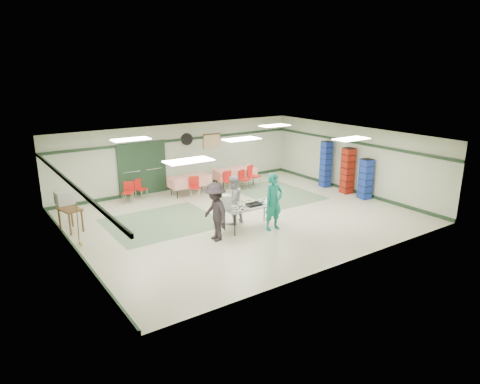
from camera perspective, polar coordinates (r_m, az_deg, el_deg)
floor at (r=14.72m, az=0.19°, el=-3.29°), size 11.00×11.00×0.00m
ceiling at (r=14.05m, az=0.20°, el=7.14°), size 11.00×11.00×0.00m
wall_back at (r=18.11m, az=-7.95°, el=4.74°), size 11.00×0.00×11.00m
wall_front at (r=11.08m, az=13.56°, el=-3.07°), size 11.00×0.00×11.00m
wall_left at (r=12.20m, az=-21.60°, el=-1.99°), size 0.00×9.00×9.00m
wall_right at (r=17.95m, az=14.84°, el=4.24°), size 0.00×9.00×9.00m
trim_back at (r=17.96m, az=-7.99°, el=6.91°), size 11.00×0.06×0.10m
baseboard_back at (r=18.39m, az=-7.75°, el=0.78°), size 11.00×0.06×0.12m
trim_left at (r=12.01m, az=-21.80°, el=1.20°), size 0.06×9.00×0.10m
baseboard_left at (r=12.64m, az=-20.85°, el=-7.53°), size 0.06×9.00×0.12m
trim_right at (r=17.80m, az=14.94°, el=6.43°), size 0.06×9.00×0.10m
baseboard_right at (r=18.23m, az=14.49°, el=0.27°), size 0.06×9.00×0.12m
green_patch_a at (r=14.40m, az=-10.34°, el=-4.01°), size 3.50×3.00×0.01m
green_patch_b at (r=17.47m, az=4.96°, el=-0.15°), size 2.50×3.50×0.01m
double_door_left at (r=17.28m, az=-14.34°, el=2.80°), size 0.90×0.06×2.10m
double_door_right at (r=17.62m, az=-11.45°, el=3.24°), size 0.90×0.06×2.10m
door_frame at (r=17.42m, az=-12.87°, el=3.01°), size 2.00×0.03×2.15m
wall_fan at (r=18.07m, az=-7.09°, el=7.00°), size 0.50×0.10×0.50m
scroll_banner at (r=18.67m, az=-3.79°, el=6.77°), size 0.80×0.02×0.60m
serving_table at (r=13.46m, az=1.38°, el=-1.98°), size 1.80×0.74×0.76m
sheet_tray_right at (r=13.80m, az=3.49°, el=-1.30°), size 0.61×0.46×0.02m
sheet_tray_mid at (r=13.53m, az=0.91°, el=-1.62°), size 0.63×0.48×0.02m
sheet_tray_left at (r=13.04m, az=-0.31°, el=-2.33°), size 0.57×0.44×0.02m
baking_pan at (r=13.42m, az=1.85°, el=-1.66°), size 0.46×0.29×0.08m
foam_box_stack at (r=12.98m, az=-1.94°, el=-1.39°), size 0.26×0.23×0.46m
volunteer_teal at (r=13.34m, az=4.50°, el=-1.33°), size 0.67×0.45×1.81m
volunteer_grey at (r=13.81m, az=-0.97°, el=-1.09°), size 0.92×0.79×1.62m
volunteer_dark at (r=12.51m, az=-3.31°, el=-2.68°), size 0.72×1.17×1.75m
dining_table_a at (r=18.36m, az=-0.66°, el=2.56°), size 1.83×0.88×0.77m
dining_table_b at (r=17.27m, az=-6.74°, el=1.55°), size 1.66×0.74×0.77m
chair_a at (r=17.93m, az=0.45°, el=1.98°), size 0.49×0.49×0.81m
chair_b at (r=17.54m, az=-1.52°, el=1.73°), size 0.43×0.43×0.85m
chair_c at (r=18.19m, az=1.66°, el=2.45°), size 0.57×0.57×0.94m
chair_d at (r=16.75m, az=-6.11°, el=0.93°), size 0.51×0.51×0.85m
chair_loose_a at (r=16.94m, az=-13.26°, el=0.65°), size 0.50×0.50×0.80m
chair_loose_b at (r=16.59m, az=-14.66°, el=0.24°), size 0.53×0.53×0.82m
crate_stack_blue_a at (r=18.53m, az=11.38°, el=3.66°), size 0.41×0.41×1.96m
crate_stack_red at (r=17.74m, az=14.14°, el=2.77°), size 0.47×0.47×1.86m
crate_stack_blue_b at (r=17.20m, az=16.41°, el=1.68°), size 0.46×0.46×1.58m
printer_table at (r=14.27m, az=-21.74°, el=-2.50°), size 0.69×0.89×0.74m
office_printer at (r=14.68m, az=-22.36°, el=-0.70°), size 0.57×0.51×0.41m
broom at (r=13.08m, az=-20.83°, el=-3.84°), size 0.04×0.21×1.29m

